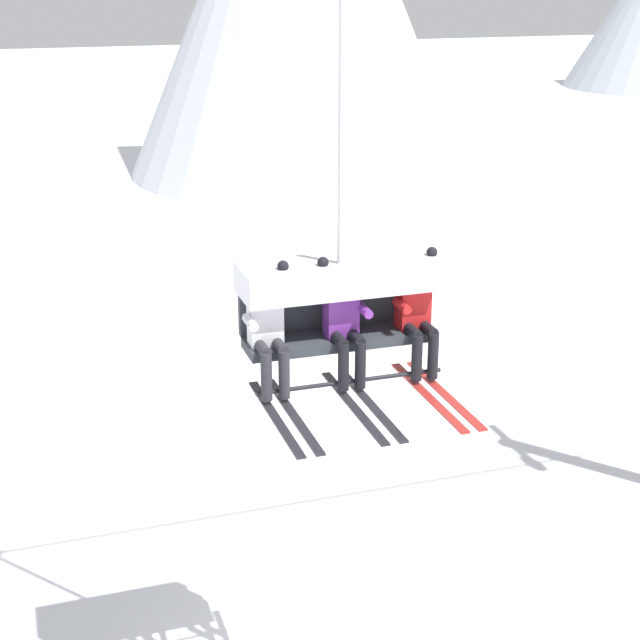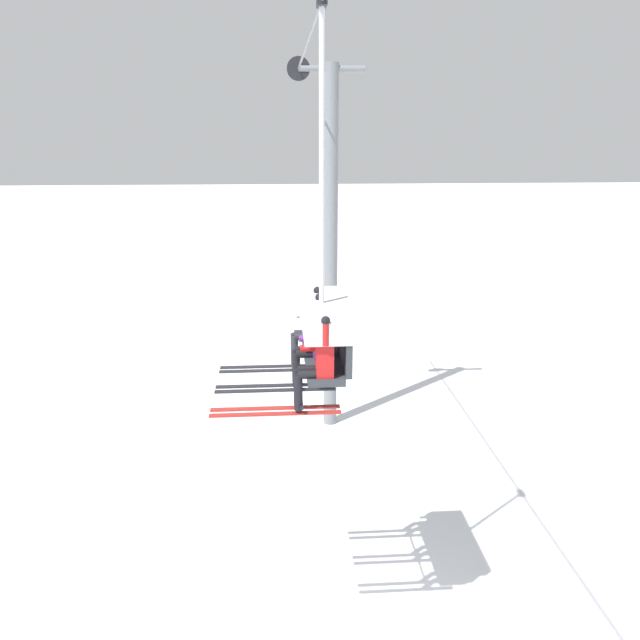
% 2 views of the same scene
% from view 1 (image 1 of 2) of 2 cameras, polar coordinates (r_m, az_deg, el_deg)
% --- Properties ---
extents(chairlift_chair, '(1.98, 0.74, 4.96)m').
position_cam_1_polar(chairlift_chair, '(9.73, 1.06, 2.23)').
color(chairlift_chair, '#33383D').
extents(skier_white, '(0.48, 1.70, 1.34)m').
position_cam_1_polar(skier_white, '(9.44, -2.99, -0.62)').
color(skier_white, silver).
extents(skier_purple, '(0.48, 1.70, 1.34)m').
position_cam_1_polar(skier_purple, '(9.66, 1.43, -0.12)').
color(skier_purple, purple).
extents(skier_red, '(0.48, 1.70, 1.34)m').
position_cam_1_polar(skier_red, '(9.93, 5.71, 0.36)').
color(skier_red, red).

